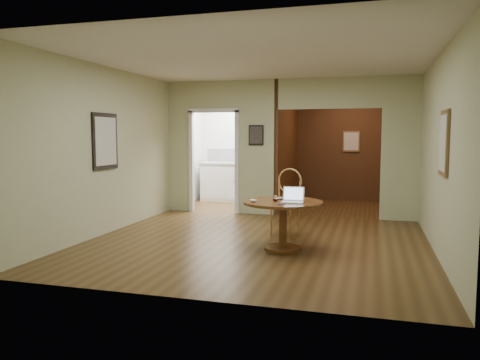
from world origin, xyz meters
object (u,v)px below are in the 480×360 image
(chair, at_px, (287,199))
(open_laptop, at_px, (293,198))
(dining_table, at_px, (283,214))
(closed_laptop, at_px, (287,199))

(chair, distance_m, open_laptop, 1.04)
(dining_table, distance_m, open_laptop, 0.29)
(dining_table, bearing_deg, chair, 96.69)
(dining_table, height_order, chair, chair)
(open_laptop, bearing_deg, chair, 105.49)
(chair, relative_size, open_laptop, 3.61)
(dining_table, distance_m, closed_laptop, 0.25)
(open_laptop, distance_m, closed_laptop, 0.26)
(open_laptop, bearing_deg, dining_table, 156.52)
(chair, bearing_deg, closed_laptop, -65.36)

